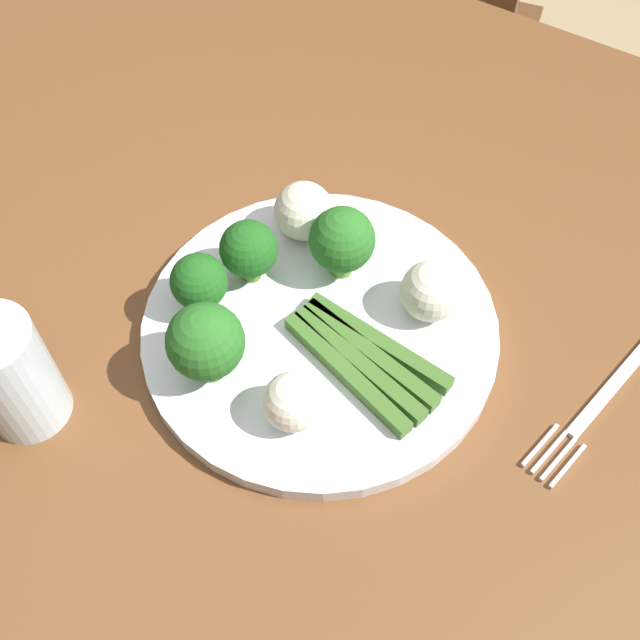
{
  "coord_description": "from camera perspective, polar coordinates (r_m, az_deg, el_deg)",
  "views": [
    {
      "loc": [
        -0.25,
        0.25,
        1.26
      ],
      "look_at": [
        -0.06,
        -0.04,
        0.76
      ],
      "focal_mm": 42.62,
      "sensor_mm": 36.0,
      "label": 1
    }
  ],
  "objects": [
    {
      "name": "asparagus_bundle",
      "position": [
        0.58,
        3.26,
        -2.88
      ],
      "size": [
        0.14,
        0.07,
        0.01
      ],
      "rotation": [
        0.0,
        0.0,
        2.94
      ],
      "color": "#3D6626",
      "rests_on": "plate"
    },
    {
      "name": "dining_table",
      "position": [
        0.71,
        -5.71,
        -5.29
      ],
      "size": [
        1.23,
        1.06,
        0.74
      ],
      "color": "brown",
      "rests_on": "ground_plane"
    },
    {
      "name": "plate",
      "position": [
        0.61,
        0.0,
        -0.66
      ],
      "size": [
        0.29,
        0.29,
        0.01
      ],
      "primitive_type": "cylinder",
      "color": "white",
      "rests_on": "dining_table"
    },
    {
      "name": "chair",
      "position": [
        1.28,
        5.03,
        18.84
      ],
      "size": [
        0.47,
        0.47,
        0.87
      ],
      "rotation": [
        0.0,
        0.0,
        0.2
      ],
      "color": "brown",
      "rests_on": "ground_plane"
    },
    {
      "name": "broccoli_front_left",
      "position": [
        0.61,
        1.67,
        5.98
      ],
      "size": [
        0.05,
        0.05,
        0.07
      ],
      "color": "#568E33",
      "rests_on": "plate"
    },
    {
      "name": "ground_plane",
      "position": [
        1.32,
        -3.23,
        -19.34
      ],
      "size": [
        6.0,
        6.0,
        0.02
      ],
      "primitive_type": "cube",
      "color": "tan"
    },
    {
      "name": "broccoli_right",
      "position": [
        0.61,
        -5.38,
        5.27
      ],
      "size": [
        0.05,
        0.05,
        0.06
      ],
      "color": "#4C7F2B",
      "rests_on": "plate"
    },
    {
      "name": "water_glass",
      "position": [
        0.58,
        -22.22,
        -3.85
      ],
      "size": [
        0.06,
        0.06,
        0.1
      ],
      "primitive_type": "cylinder",
      "color": "silver",
      "rests_on": "dining_table"
    },
    {
      "name": "broccoli_back_right",
      "position": [
        0.6,
        -9.13,
        2.75
      ],
      "size": [
        0.05,
        0.05,
        0.06
      ],
      "color": "#4C7F2B",
      "rests_on": "plate"
    },
    {
      "name": "cauliflower_mid",
      "position": [
        0.6,
        8.35,
        2.16
      ],
      "size": [
        0.05,
        0.05,
        0.05
      ],
      "primitive_type": "sphere",
      "color": "white",
      "rests_on": "plate"
    },
    {
      "name": "cauliflower_front",
      "position": [
        0.55,
        -2.08,
        -6.17
      ],
      "size": [
        0.04,
        0.04,
        0.04
      ],
      "primitive_type": "sphere",
      "color": "white",
      "rests_on": "plate"
    },
    {
      "name": "cauliflower_edge",
      "position": [
        0.65,
        -1.23,
        8.18
      ],
      "size": [
        0.05,
        0.05,
        0.05
      ],
      "primitive_type": "sphere",
      "color": "silver",
      "rests_on": "plate"
    },
    {
      "name": "fork",
      "position": [
        0.62,
        20.0,
        -6.1
      ],
      "size": [
        0.05,
        0.17,
        0.0
      ],
      "rotation": [
        0.0,
        0.0,
        1.38
      ],
      "color": "silver",
      "rests_on": "dining_table"
    },
    {
      "name": "broccoli_outer_edge",
      "position": [
        0.55,
        -8.59,
        -1.69
      ],
      "size": [
        0.06,
        0.06,
        0.07
      ],
      "color": "#568E33",
      "rests_on": "plate"
    }
  ]
}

